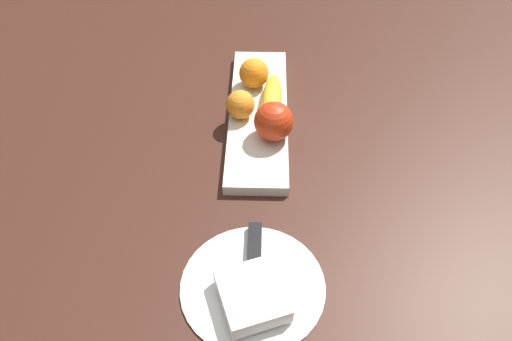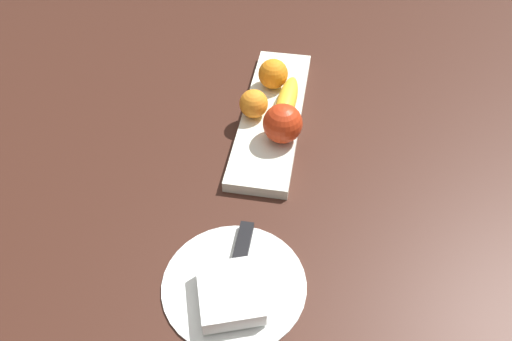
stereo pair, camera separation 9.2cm
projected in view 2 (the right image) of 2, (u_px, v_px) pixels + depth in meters
The scene contains 9 objects.
ground_plane at pixel (264, 114), 1.12m from camera, with size 2.40×2.40×0.00m, color #3B1F16.
fruit_tray at pixel (272, 115), 1.10m from camera, with size 0.46×0.13×0.02m, color white.
apple at pixel (283, 124), 1.00m from camera, with size 0.08×0.08×0.08m, color red.
banana at pixel (286, 102), 1.08m from camera, with size 0.18×0.04×0.04m, color yellow.
orange_near_apple at pixel (273, 74), 1.12m from camera, with size 0.07×0.07×0.07m, color orange.
orange_near_banana at pixel (254, 104), 1.06m from camera, with size 0.06×0.06×0.06m, color orange.
dinner_plate at pixel (234, 284), 0.81m from camera, with size 0.24×0.24×0.01m, color white.
folded_napkin at pixel (230, 294), 0.78m from camera, with size 0.11×0.10×0.03m, color white.
knife at pixel (241, 252), 0.85m from camera, with size 0.18×0.02×0.01m.
Camera 2 is at (0.85, 0.13, 0.72)m, focal length 34.90 mm.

